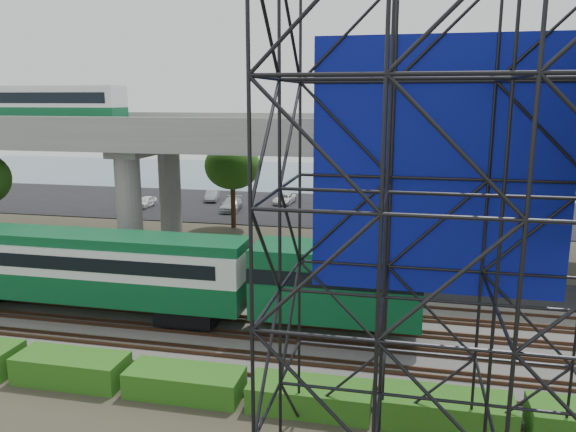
# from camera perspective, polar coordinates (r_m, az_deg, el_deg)

# --- Properties ---
(ground) EXTENTS (140.00, 140.00, 0.00)m
(ground) POSITION_cam_1_polar(r_m,az_deg,el_deg) (27.56, -8.86, -12.91)
(ground) COLOR #474233
(ground) RESTS_ON ground
(ballast_bed) EXTENTS (90.00, 12.00, 0.20)m
(ballast_bed) POSITION_cam_1_polar(r_m,az_deg,el_deg) (29.23, -7.44, -11.16)
(ballast_bed) COLOR slate
(ballast_bed) RESTS_ON ground
(service_road) EXTENTS (90.00, 5.00, 0.08)m
(service_road) POSITION_cam_1_polar(r_m,az_deg,el_deg) (36.84, -3.00, -6.23)
(service_road) COLOR black
(service_road) RESTS_ON ground
(parking_lot) EXTENTS (90.00, 18.00, 0.08)m
(parking_lot) POSITION_cam_1_polar(r_m,az_deg,el_deg) (59.13, 2.97, 0.73)
(parking_lot) COLOR black
(parking_lot) RESTS_ON ground
(harbor_water) EXTENTS (140.00, 40.00, 0.03)m
(harbor_water) POSITION_cam_1_polar(r_m,az_deg,el_deg) (80.63, 5.50, 3.69)
(harbor_water) COLOR #445B70
(harbor_water) RESTS_ON ground
(rail_tracks) EXTENTS (90.00, 9.52, 0.16)m
(rail_tracks) POSITION_cam_1_polar(r_m,az_deg,el_deg) (29.16, -7.45, -10.83)
(rail_tracks) COLOR #472D1E
(rail_tracks) RESTS_ON ballast_bed
(commuter_train) EXTENTS (29.30, 3.06, 4.30)m
(commuter_train) POSITION_cam_1_polar(r_m,az_deg,el_deg) (30.62, -17.77, -5.03)
(commuter_train) COLOR black
(commuter_train) RESTS_ON rail_tracks
(overpass) EXTENTS (80.00, 12.00, 12.40)m
(overpass) POSITION_cam_1_polar(r_m,az_deg,el_deg) (40.80, -2.90, 7.28)
(overpass) COLOR #9E9B93
(overpass) RESTS_ON ground
(scaffold_tower) EXTENTS (9.36, 6.36, 15.00)m
(scaffold_tower) POSITION_cam_1_polar(r_m,az_deg,el_deg) (15.83, 15.31, -3.29)
(scaffold_tower) COLOR black
(scaffold_tower) RESTS_ON ground
(hedge_strip) EXTENTS (34.60, 1.80, 1.20)m
(hedge_strip) POSITION_cam_1_polar(r_m,az_deg,el_deg) (23.41, -10.42, -16.19)
(hedge_strip) COLOR #245313
(hedge_strip) RESTS_ON ground
(trees) EXTENTS (40.94, 16.94, 7.69)m
(trees) POSITION_cam_1_polar(r_m,az_deg,el_deg) (42.24, -7.19, 3.75)
(trees) COLOR #382314
(trees) RESTS_ON ground
(suv) EXTENTS (5.62, 3.08, 1.49)m
(suv) POSITION_cam_1_polar(r_m,az_deg,el_deg) (41.07, -18.47, -3.78)
(suv) COLOR black
(suv) RESTS_ON service_road
(parked_cars) EXTENTS (36.68, 9.76, 1.32)m
(parked_cars) POSITION_cam_1_polar(r_m,az_deg,el_deg) (58.60, 3.77, 1.26)
(parked_cars) COLOR white
(parked_cars) RESTS_ON parking_lot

